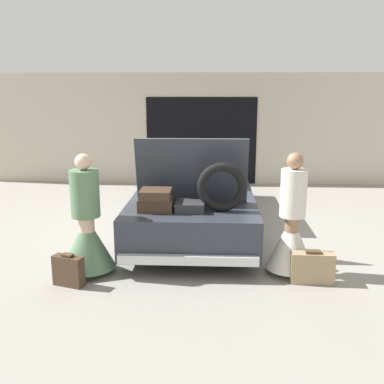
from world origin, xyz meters
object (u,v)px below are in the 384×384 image
at_px(person_right, 291,232).
at_px(suitcase_beside_right_person, 312,268).
at_px(person_left, 87,232).
at_px(car, 195,195).
at_px(suitcase_beside_left_person, 69,271).

bearing_deg(person_right, suitcase_beside_right_person, -128.04).
bearing_deg(person_left, car, 156.99).
bearing_deg(person_left, suitcase_beside_right_person, 94.73).
bearing_deg(person_right, person_left, 105.83).
relative_size(person_right, suitcase_beside_right_person, 2.97).
xyz_separation_m(car, person_right, (1.35, -2.10, 0.02)).
relative_size(car, suitcase_beside_right_person, 8.82).
bearing_deg(suitcase_beside_left_person, person_right, 10.45).
distance_m(person_left, person_right, 2.70).
bearing_deg(suitcase_beside_right_person, person_left, 176.26).
height_order(car, person_left, car).
bearing_deg(person_right, car, 46.38).
distance_m(suitcase_beside_left_person, suitcase_beside_right_person, 3.08).
bearing_deg(car, suitcase_beside_right_person, -56.57).
bearing_deg(car, suitcase_beside_left_person, -119.50).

